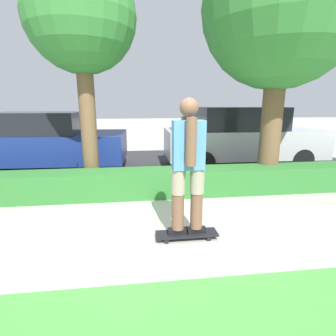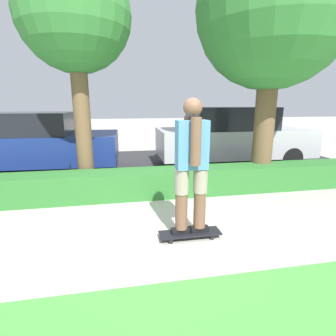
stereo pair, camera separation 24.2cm
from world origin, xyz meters
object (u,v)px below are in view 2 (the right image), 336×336
at_px(parked_car_middle, 232,136).
at_px(skater_person, 191,164).
at_px(skateboard, 190,233).
at_px(parked_car_front, 33,143).
at_px(tree_near, 75,18).
at_px(tree_mid, 274,11).

bearing_deg(parked_car_middle, skater_person, -119.59).
height_order(skateboard, parked_car_front, parked_car_front).
xyz_separation_m(tree_near, parked_car_middle, (3.90, 1.68, -2.39)).
distance_m(skateboard, tree_near, 4.21).
bearing_deg(parked_car_front, tree_mid, -19.30).
xyz_separation_m(skateboard, parked_car_front, (-3.01, 4.03, 0.73)).
relative_size(tree_near, parked_car_front, 1.04).
bearing_deg(skateboard, parked_car_middle, 59.55).
height_order(skateboard, parked_car_middle, parked_car_middle).
xyz_separation_m(skateboard, parked_car_middle, (2.34, 3.98, 0.77)).
relative_size(parked_car_front, parked_car_middle, 0.96).
distance_m(skateboard, parked_car_middle, 4.68).
height_order(skateboard, tree_mid, tree_mid).
xyz_separation_m(skateboard, tree_mid, (2.13, 2.01, 3.40)).
xyz_separation_m(skateboard, skater_person, (0.00, -0.00, 0.94)).
bearing_deg(parked_car_front, tree_near, -47.92).
relative_size(skater_person, parked_car_front, 0.42).
bearing_deg(parked_car_middle, skateboard, -119.59).
distance_m(skater_person, tree_mid, 3.82).
bearing_deg(skater_person, tree_mid, 43.23).
bearing_deg(skateboard, parked_car_front, 126.79).
relative_size(skater_person, parked_car_middle, 0.40).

